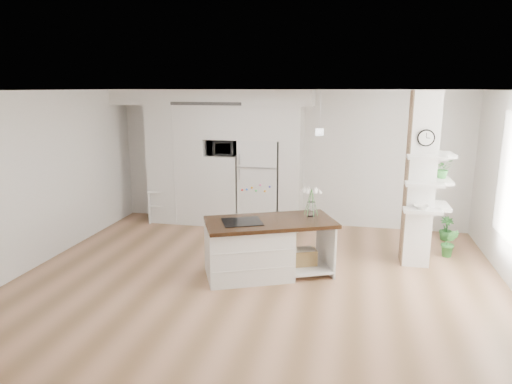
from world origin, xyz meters
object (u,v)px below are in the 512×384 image
floor_plant_a (449,243)px  refrigerator (260,183)px  bookshelf (164,208)px  kitchen_island (256,247)px

floor_plant_a → refrigerator: bearing=162.3°
bookshelf → refrigerator: bearing=-12.3°
kitchen_island → bookshelf: kitchen_island is taller
kitchen_island → refrigerator: bearing=76.4°
floor_plant_a → kitchen_island: bearing=-154.4°
bookshelf → floor_plant_a: (5.41, -0.91, -0.05)m
kitchen_island → floor_plant_a: kitchen_island is taller
refrigerator → bookshelf: 2.09m
bookshelf → floor_plant_a: size_ratio=1.38×
kitchen_island → bookshelf: 3.39m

